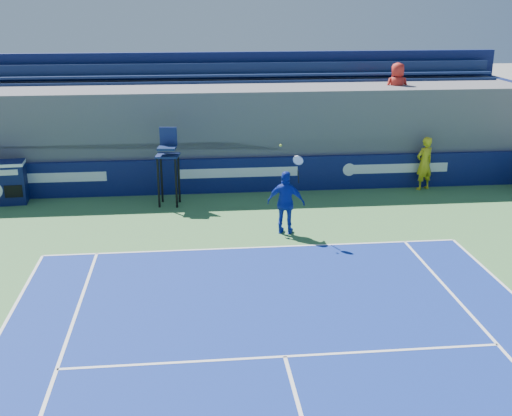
{
  "coord_description": "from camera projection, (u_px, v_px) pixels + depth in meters",
  "views": [
    {
      "loc": [
        -1.62,
        -3.89,
        6.31
      ],
      "look_at": [
        0.0,
        11.5,
        1.25
      ],
      "focal_mm": 45.0,
      "sensor_mm": 36.0,
      "label": 1
    }
  ],
  "objects": [
    {
      "name": "ball_person",
      "position": [
        424.0,
        163.0,
        21.99
      ],
      "size": [
        0.79,
        0.67,
        1.84
      ],
      "primitive_type": "imported",
      "rotation": [
        0.0,
        0.0,
        3.54
      ],
      "color": "gold",
      "rests_on": "apron"
    },
    {
      "name": "umpire_chair",
      "position": [
        168.0,
        158.0,
        20.16
      ],
      "size": [
        0.79,
        0.79,
        2.48
      ],
      "color": "black",
      "rests_on": "ground"
    },
    {
      "name": "back_hoarding",
      "position": [
        239.0,
        175.0,
        21.77
      ],
      "size": [
        20.4,
        0.21,
        1.2
      ],
      "color": "#0D144B",
      "rests_on": "ground"
    },
    {
      "name": "stadium_seating",
      "position": [
        234.0,
        128.0,
        23.33
      ],
      "size": [
        21.0,
        4.05,
        4.4
      ],
      "color": "#545459",
      "rests_on": "ground"
    },
    {
      "name": "tennis_player",
      "position": [
        286.0,
        203.0,
        17.81
      ],
      "size": [
        1.14,
        0.77,
        2.57
      ],
      "color": "#142BA5",
      "rests_on": "apron"
    },
    {
      "name": "match_clock",
      "position": [
        5.0,
        181.0,
        20.51
      ],
      "size": [
        1.37,
        0.83,
        1.4
      ],
      "color": "#0E1649",
      "rests_on": "ground"
    }
  ]
}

